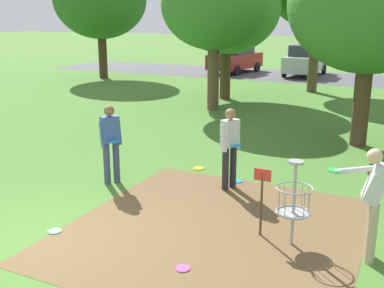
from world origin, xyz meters
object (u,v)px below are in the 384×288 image
Objects in this scene: frisbee_far_right at (183,269)px; tree_mid_right at (371,4)px; frisbee_by_tee at (198,168)px; parked_car_leftmost at (235,58)px; parked_car_center_left at (305,60)px; player_throwing at (374,197)px; frisbee_far_left at (238,181)px; tree_near_right at (214,5)px; tree_mid_center at (226,7)px; player_waiting_left at (111,140)px; player_foreground_watching at (230,144)px; frisbee_near_basket at (55,231)px; disc_golf_basket at (290,199)px.

frisbee_far_right is 0.04× the size of tree_mid_right.
parked_car_leftmost is at bearing 108.52° from frisbee_by_tee.
parked_car_leftmost is at bearing -174.87° from parked_car_center_left.
player_throwing is 8.16× the size of frisbee_far_left.
tree_mid_center reaches higher than tree_near_right.
player_waiting_left is at bearing -76.22° from parked_car_leftmost.
frisbee_far_right is (0.60, -3.80, 0.00)m from frisbee_far_left.
frisbee_far_right is at bearing -79.51° from player_foreground_watching.
tree_mid_right reaches higher than player_throwing.
frisbee_by_tee and frisbee_far_left have the same top height.
frisbee_near_basket is at bearing -115.64° from tree_mid_right.
player_throwing is 0.30× the size of tree_mid_right.
frisbee_far_left is 0.05× the size of parked_car_leftmost.
parked_car_center_left is at bearing 102.39° from disc_golf_basket.
tree_mid_right reaches higher than tree_near_right.
player_throwing is 8.13× the size of frisbee_far_right.
player_foreground_watching and player_throwing have the same top height.
parked_car_leftmost reaches higher than frisbee_far_left.
parked_car_leftmost is (-5.55, 22.87, 0.91)m from frisbee_near_basket.
player_foreground_watching is 3.53m from frisbee_far_right.
disc_golf_basket reaches higher than frisbee_far_right.
player_foreground_watching is (-1.76, 1.88, 0.21)m from disc_golf_basket.
disc_golf_basket is 11.54m from tree_near_right.
frisbee_near_basket and frisbee_far_left have the same top height.
parked_car_center_left is at bearing 98.94° from frisbee_far_right.
parked_car_center_left is at bearing 98.94° from frisbee_far_left.
tree_mid_center reaches higher than frisbee_near_basket.
player_throwing reaches higher than frisbee_by_tee.
parked_car_center_left is (-3.08, 19.59, 0.91)m from frisbee_far_left.
frisbee_near_basket is (0.53, -2.42, -0.96)m from player_waiting_left.
frisbee_by_tee is (-1.14, 0.91, -0.96)m from player_foreground_watching.
player_waiting_left is (-4.16, 1.09, 0.21)m from disc_golf_basket.
frisbee_far_left is 20.61m from parked_car_leftmost.
frisbee_far_right is 15.01m from tree_mid_center.
player_throwing is 0.29× the size of tree_mid_center.
tree_mid_center reaches higher than frisbee_by_tee.
frisbee_near_basket and frisbee_far_right have the same top height.
frisbee_near_basket is 2.49m from frisbee_far_right.
player_foreground_watching reaches higher than disc_golf_basket.
player_throwing and player_waiting_left have the same top height.
player_foreground_watching reaches higher than frisbee_far_left.
parked_car_leftmost is (-7.44, 19.20, 0.91)m from frisbee_far_left.
frisbee_by_tee is 19.26m from parked_car_center_left.
tree_mid_center is 10.29m from parked_car_leftmost.
frisbee_by_tee is at bearing 112.48° from frisbee_far_right.
disc_golf_basket is at bearing 20.06° from frisbee_near_basket.
player_waiting_left reaches higher than frisbee_by_tee.
frisbee_far_left is 11.42m from tree_mid_center.
frisbee_far_left is at bearing 62.73° from frisbee_near_basket.
disc_golf_basket is 5.38× the size of frisbee_by_tee.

